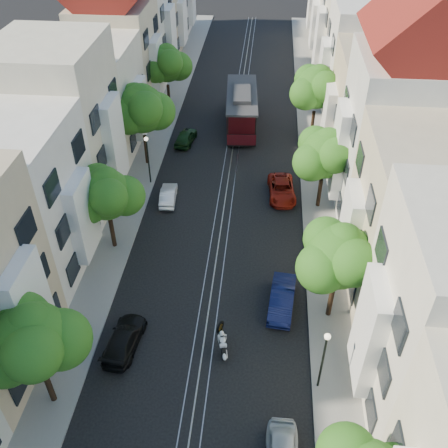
% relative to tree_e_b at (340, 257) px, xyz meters
% --- Properties ---
extents(ground, '(200.00, 200.00, 0.00)m').
position_rel_tree_e_b_xyz_m(ground, '(-7.26, 19.02, -4.73)').
color(ground, black).
rests_on(ground, ground).
extents(sidewalk_east, '(2.50, 80.00, 0.12)m').
position_rel_tree_e_b_xyz_m(sidewalk_east, '(-0.01, 19.02, -4.67)').
color(sidewalk_east, gray).
rests_on(sidewalk_east, ground).
extents(sidewalk_west, '(2.50, 80.00, 0.12)m').
position_rel_tree_e_b_xyz_m(sidewalk_west, '(-14.51, 19.02, -4.67)').
color(sidewalk_west, gray).
rests_on(sidewalk_west, ground).
extents(rail_left, '(0.06, 80.00, 0.02)m').
position_rel_tree_e_b_xyz_m(rail_left, '(-7.81, 19.02, -4.72)').
color(rail_left, gray).
rests_on(rail_left, ground).
extents(rail_slot, '(0.06, 80.00, 0.02)m').
position_rel_tree_e_b_xyz_m(rail_slot, '(-7.26, 19.02, -4.72)').
color(rail_slot, gray).
rests_on(rail_slot, ground).
extents(rail_right, '(0.06, 80.00, 0.02)m').
position_rel_tree_e_b_xyz_m(rail_right, '(-6.71, 19.02, -4.72)').
color(rail_right, gray).
rests_on(rail_right, ground).
extents(lane_line, '(0.08, 80.00, 0.01)m').
position_rel_tree_e_b_xyz_m(lane_line, '(-7.26, 19.02, -4.73)').
color(lane_line, tan).
rests_on(lane_line, ground).
extents(townhouses_east, '(7.75, 72.00, 12.00)m').
position_rel_tree_e_b_xyz_m(townhouses_east, '(4.61, 18.94, 0.45)').
color(townhouses_east, beige).
rests_on(townhouses_east, ground).
extents(townhouses_west, '(7.75, 72.00, 11.76)m').
position_rel_tree_e_b_xyz_m(townhouses_west, '(-19.13, 18.94, 0.35)').
color(townhouses_west, silver).
rests_on(townhouses_west, ground).
extents(tree_e_b, '(4.93, 4.08, 6.68)m').
position_rel_tree_e_b_xyz_m(tree_e_b, '(0.00, 0.00, 0.00)').
color(tree_e_b, black).
rests_on(tree_e_b, ground).
extents(tree_e_c, '(4.84, 3.99, 6.52)m').
position_rel_tree_e_b_xyz_m(tree_e_c, '(-0.00, 11.00, -0.13)').
color(tree_e_c, black).
rests_on(tree_e_c, ground).
extents(tree_e_d, '(5.01, 4.16, 6.85)m').
position_rel_tree_e_b_xyz_m(tree_e_d, '(0.00, 22.00, 0.13)').
color(tree_e_d, black).
rests_on(tree_e_d, ground).
extents(tree_w_a, '(4.93, 4.08, 6.68)m').
position_rel_tree_e_b_xyz_m(tree_w_a, '(-14.40, -7.00, 0.00)').
color(tree_w_a, black).
rests_on(tree_w_a, ground).
extents(tree_w_b, '(4.72, 3.87, 6.27)m').
position_rel_tree_e_b_xyz_m(tree_w_b, '(-14.40, 5.00, -0.34)').
color(tree_w_b, black).
rests_on(tree_w_b, ground).
extents(tree_w_c, '(5.13, 4.28, 7.09)m').
position_rel_tree_e_b_xyz_m(tree_w_c, '(-14.40, 16.00, 0.34)').
color(tree_w_c, black).
rests_on(tree_w_c, ground).
extents(tree_w_d, '(4.84, 3.99, 6.52)m').
position_rel_tree_e_b_xyz_m(tree_w_d, '(-14.40, 27.00, -0.13)').
color(tree_w_d, black).
rests_on(tree_w_d, ground).
extents(lamp_east, '(0.32, 0.32, 4.16)m').
position_rel_tree_e_b_xyz_m(lamp_east, '(-0.96, -4.98, -1.89)').
color(lamp_east, black).
rests_on(lamp_east, ground).
extents(lamp_west, '(0.32, 0.32, 4.16)m').
position_rel_tree_e_b_xyz_m(lamp_west, '(-13.56, 13.02, -1.89)').
color(lamp_west, black).
rests_on(lamp_west, ground).
extents(sportbike_rider, '(0.71, 1.96, 1.63)m').
position_rel_tree_e_b_xyz_m(sportbike_rider, '(-6.16, -3.14, -3.85)').
color(sportbike_rider, black).
rests_on(sportbike_rider, ground).
extents(cable_car, '(3.39, 9.19, 3.47)m').
position_rel_tree_e_b_xyz_m(cable_car, '(-6.76, 23.58, -2.68)').
color(cable_car, black).
rests_on(cable_car, ground).
extents(parked_car_e_mid, '(1.81, 4.18, 1.34)m').
position_rel_tree_e_b_xyz_m(parked_car_e_mid, '(-2.86, 0.48, -4.06)').
color(parked_car_e_mid, '#0C1340').
rests_on(parked_car_e_mid, ground).
extents(parked_car_e_far, '(2.36, 4.52, 1.21)m').
position_rel_tree_e_b_xyz_m(parked_car_e_far, '(-2.86, 12.20, -4.13)').
color(parked_car_e_far, maroon).
rests_on(parked_car_e_far, ground).
extents(parked_car_w_near, '(2.04, 4.16, 1.16)m').
position_rel_tree_e_b_xyz_m(parked_car_w_near, '(-11.66, -3.28, -4.15)').
color(parked_car_w_near, black).
rests_on(parked_car_w_near, ground).
extents(parked_car_w_mid, '(1.40, 3.38, 1.09)m').
position_rel_tree_e_b_xyz_m(parked_car_w_mid, '(-11.66, 10.74, -4.19)').
color(parked_car_w_mid, white).
rests_on(parked_car_w_mid, ground).
extents(parked_car_w_far, '(1.91, 3.76, 1.23)m').
position_rel_tree_e_b_xyz_m(parked_car_w_far, '(-11.66, 19.92, -4.12)').
color(parked_car_w_far, '#143314').
rests_on(parked_car_w_far, ground).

